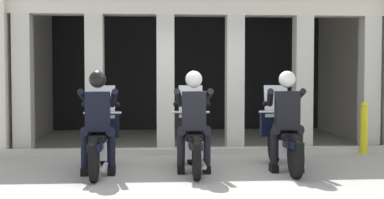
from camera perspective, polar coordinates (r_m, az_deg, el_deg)
name	(u,v)px	position (r m, az deg, el deg)	size (l,w,h in m)	color
ground_plane	(183,145)	(11.42, -1.02, -4.97)	(80.00, 80.00, 0.00)	#999993
station_building	(192,54)	(12.78, 0.01, 5.02)	(8.09, 4.84, 3.31)	black
kerb_strip	(202,151)	(10.05, 1.13, -5.67)	(7.59, 0.24, 0.12)	#B7B5AD
motorcycle_left	(100,140)	(8.31, -10.04, -4.39)	(0.62, 2.04, 1.35)	black
police_officer_left	(98,113)	(7.98, -10.29, -1.51)	(0.63, 0.61, 1.58)	black
motorcycle_center	(193,139)	(8.32, 0.06, -4.33)	(0.62, 2.04, 1.35)	black
police_officer_center	(194,113)	(8.00, 0.19, -1.46)	(0.63, 0.61, 1.58)	black
motorcycle_right	(282,138)	(8.56, 9.87, -4.18)	(0.62, 2.04, 1.35)	black
police_officer_right	(287,112)	(8.24, 10.36, -1.38)	(0.63, 0.61, 1.58)	black
bollard_kerbside	(364,128)	(10.58, 18.36, -2.98)	(0.14, 0.14, 1.01)	yellow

